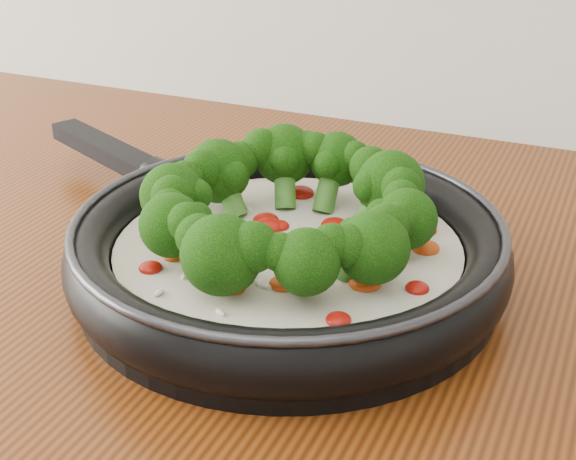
% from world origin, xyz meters
% --- Properties ---
extents(skillet, '(0.59, 0.48, 0.11)m').
position_xyz_m(skillet, '(-0.03, 1.07, 0.94)').
color(skillet, black).
rests_on(skillet, counter).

